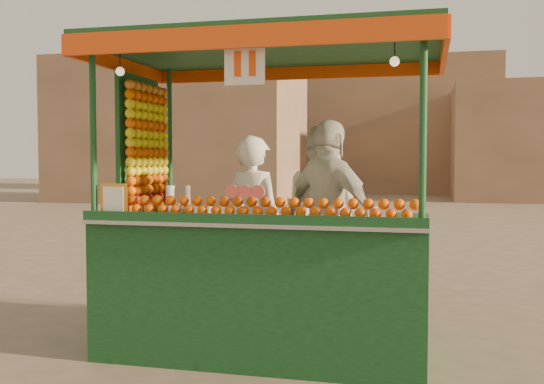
% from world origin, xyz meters
% --- Properties ---
extents(ground, '(90.00, 90.00, 0.00)m').
position_xyz_m(ground, '(0.00, 0.00, 0.00)').
color(ground, brown).
rests_on(ground, ground).
extents(building_left, '(10.00, 6.00, 6.00)m').
position_xyz_m(building_left, '(-9.00, 20.00, 3.00)').
color(building_left, '#997157').
rests_on(building_left, ground).
extents(building_center, '(14.00, 7.00, 7.00)m').
position_xyz_m(building_center, '(-2.00, 30.00, 3.50)').
color(building_center, '#997157').
rests_on(building_center, ground).
extents(juice_cart, '(3.16, 2.05, 2.87)m').
position_xyz_m(juice_cart, '(-0.14, 0.08, 0.93)').
color(juice_cart, '#103C17').
rests_on(juice_cart, ground).
extents(vendor_left, '(0.71, 0.59, 1.67)m').
position_xyz_m(vendor_left, '(-0.22, 0.16, 1.17)').
color(vendor_left, white).
rests_on(vendor_left, ground).
extents(vendor_middle, '(1.06, 0.96, 1.79)m').
position_xyz_m(vendor_middle, '(0.33, 0.75, 1.23)').
color(vendor_middle, silver).
rests_on(vendor_middle, ground).
extents(vendor_right, '(1.13, 0.97, 1.82)m').
position_xyz_m(vendor_right, '(0.48, 0.35, 1.24)').
color(vendor_right, beige).
rests_on(vendor_right, ground).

